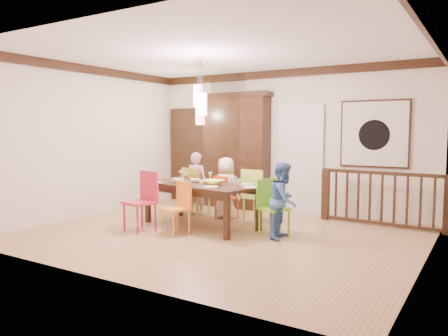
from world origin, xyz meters
The scene contains 37 objects.
floor centered at (0.00, 0.00, 0.00)m, with size 6.00×6.00×0.00m, color #9D794C.
ceiling centered at (0.00, 0.00, 2.90)m, with size 6.00×6.00×0.00m, color white.
wall_back centered at (0.00, 2.50, 1.45)m, with size 6.00×6.00×0.00m, color beige.
wall_left centered at (-3.00, 0.00, 1.45)m, with size 5.00×5.00×0.00m, color beige.
wall_right centered at (3.00, 0.00, 1.45)m, with size 5.00×5.00×0.00m, color beige.
crown_molding centered at (0.00, 0.00, 2.82)m, with size 6.00×5.00×0.16m, color black, non-canonical shape.
panel_door centered at (-2.40, 2.45, 1.05)m, with size 1.04×0.07×2.24m, color black.
white_doorway centered at (0.35, 2.46, 1.05)m, with size 0.97×0.05×2.22m, color silver.
painting centered at (1.80, 2.46, 1.60)m, with size 1.25×0.06×1.25m.
pendant_cluster centered at (-0.60, 0.29, 2.11)m, with size 0.27×0.21×1.14m.
dining_table centered at (-0.60, 0.29, 0.67)m, with size 2.22×1.32×0.75m.
chair_far_left centered at (-1.25, 1.11, 0.54)m, with size 0.47×0.47×0.94m.
chair_far_mid centered at (-0.55, 1.08, 0.47)m, with size 0.45×0.45×0.82m.
chair_far_right centered at (0.10, 1.10, 0.56)m, with size 0.47×0.47×0.97m.
chair_near_left centered at (-1.26, -0.53, 0.56)m, with size 0.52×0.52×0.99m.
chair_near_mid centered at (-0.62, -0.39, 0.48)m, with size 0.47×0.47×0.84m.
chair_end_right centered at (0.77, 0.34, 0.51)m, with size 0.53×0.53×0.89m.
china_hutch centered at (-1.05, 2.30, 1.23)m, with size 1.56×0.46×2.46m.
balustrade centered at (2.07, 1.95, 0.50)m, with size 2.19×0.24×0.96m.
person_far_left centered at (-1.25, 1.09, 0.62)m, with size 0.45×0.30×1.24m, color #EEB5C5.
person_far_mid centered at (-0.60, 1.13, 0.58)m, with size 0.57×0.37×1.16m, color beige.
person_end_right centered at (0.96, 0.29, 0.59)m, with size 0.57×0.45×1.18m, color #3F6AB1.
serving_bowl centered at (-0.31, 0.24, 0.79)m, with size 0.36×0.36×0.09m, color yellow.
small_bowl centered at (-0.79, 0.40, 0.78)m, with size 0.19×0.19×0.06m, color white.
cup_left centered at (-1.01, 0.12, 0.80)m, with size 0.12×0.12×0.09m, color silver.
cup_right centered at (0.04, 0.47, 0.80)m, with size 0.10×0.10×0.10m, color silver.
plate_far_left centered at (-1.34, 0.60, 0.76)m, with size 0.26×0.26×0.01m, color white.
plate_far_mid centered at (-0.66, 0.54, 0.76)m, with size 0.26×0.26×0.01m, color white.
plate_far_right centered at (0.15, 0.56, 0.76)m, with size 0.26×0.26×0.01m, color white.
plate_near_left centered at (-1.37, -0.03, 0.76)m, with size 0.26×0.26×0.01m, color white.
plate_near_mid centered at (-0.19, -0.02, 0.76)m, with size 0.26×0.26×0.01m, color white.
plate_end_right centered at (0.39, 0.28, 0.76)m, with size 0.26×0.26×0.01m, color white.
wine_glass_a centered at (-1.13, 0.43, 0.84)m, with size 0.08×0.08×0.19m, color #590C19, non-canonical shape.
wine_glass_b centered at (-0.52, 0.48, 0.84)m, with size 0.08×0.08×0.19m, color silver, non-canonical shape.
wine_glass_c centered at (-0.76, 0.09, 0.84)m, with size 0.08×0.08×0.19m, color #590C19, non-canonical shape.
wine_glass_d centered at (0.20, 0.10, 0.84)m, with size 0.08×0.08×0.19m, color silver, non-canonical shape.
napkin centered at (-0.71, -0.06, 0.76)m, with size 0.18×0.14×0.01m, color #D83359.
Camera 1 is at (3.66, -5.86, 1.67)m, focal length 35.00 mm.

